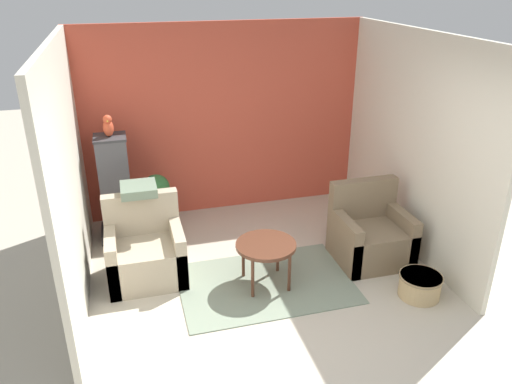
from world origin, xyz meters
The scene contains 13 objects.
ground_plane centered at (0.00, 0.00, 0.00)m, with size 20.00×20.00×0.00m, color beige.
wall_back_accent centered at (0.00, 3.21, 1.30)m, with size 3.92×0.06×2.60m.
wall_left centered at (-1.93, 1.59, 1.30)m, with size 0.06×3.18×2.60m.
wall_right centered at (1.93, 1.59, 1.30)m, with size 0.06×3.18×2.60m.
area_rug centered at (-0.02, 1.11, 0.01)m, with size 1.88×1.27×0.01m.
coffee_table centered at (-0.02, 1.11, 0.46)m, with size 0.65×0.65×0.51m.
armchair_left centered at (-1.27, 1.62, 0.30)m, with size 0.83×0.74×0.92m.
armchair_right centered at (1.32, 1.30, 0.30)m, with size 0.83×0.74×0.92m.
birdcage centered at (-1.53, 2.69, 0.64)m, with size 0.49×0.49×1.35m.
parrot centered at (-1.53, 2.69, 1.48)m, with size 0.13×0.23×0.27m.
potted_plant centered at (-1.03, 2.70, 0.53)m, with size 0.38×0.35×0.79m.
wicker_basket centered at (1.49, 0.47, 0.14)m, with size 0.45×0.45×0.25m.
throw_pillow centered at (-1.27, 1.87, 0.97)m, with size 0.39×0.39×0.10m.
Camera 1 is at (-1.36, -3.32, 3.18)m, focal length 35.00 mm.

